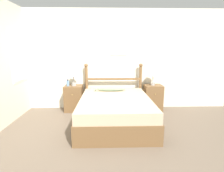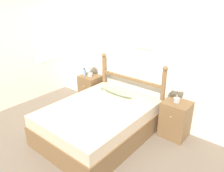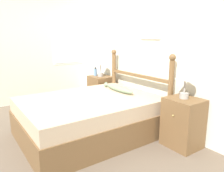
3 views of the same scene
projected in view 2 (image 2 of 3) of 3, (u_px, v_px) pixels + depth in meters
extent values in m
plane|color=brown|center=(67.00, 151.00, 3.50)|extent=(16.00, 16.00, 0.00)
cube|color=beige|center=(131.00, 52.00, 4.24)|extent=(6.40, 0.06, 2.55)
cube|color=beige|center=(142.00, 33.00, 3.91)|extent=(0.44, 0.02, 0.56)
cube|color=beige|center=(142.00, 33.00, 3.90)|extent=(0.38, 0.01, 0.50)
cube|color=white|center=(50.00, 37.00, 5.18)|extent=(0.01, 0.91, 1.17)
cube|color=silver|center=(51.00, 37.00, 5.18)|extent=(0.01, 0.83, 1.09)
cube|color=brown|center=(99.00, 127.00, 3.82)|extent=(1.47, 1.94, 0.36)
cube|color=tan|center=(99.00, 112.00, 3.71)|extent=(1.43, 1.90, 0.20)
cylinder|color=brown|center=(104.00, 82.00, 4.74)|extent=(0.07, 0.07, 1.12)
sphere|color=brown|center=(104.00, 55.00, 4.51)|extent=(0.10, 0.10, 0.10)
cylinder|color=brown|center=(162.00, 100.00, 3.93)|extent=(0.07, 0.07, 1.12)
sphere|color=brown|center=(165.00, 68.00, 3.70)|extent=(0.10, 0.10, 0.10)
cube|color=brown|center=(131.00, 79.00, 4.24)|extent=(1.39, 0.05, 0.05)
cube|color=brown|center=(91.00, 89.00, 4.95)|extent=(0.45, 0.39, 0.66)
sphere|color=tan|center=(84.00, 86.00, 4.74)|extent=(0.02, 0.02, 0.02)
cube|color=brown|center=(175.00, 119.00, 3.76)|extent=(0.45, 0.39, 0.66)
sphere|color=tan|center=(171.00, 117.00, 3.55)|extent=(0.02, 0.02, 0.02)
cylinder|color=gray|center=(90.00, 75.00, 4.79)|extent=(0.11, 0.11, 0.07)
cylinder|color=gray|center=(90.00, 69.00, 4.74)|extent=(0.02, 0.02, 0.18)
cone|color=beige|center=(90.00, 62.00, 4.67)|extent=(0.25, 0.25, 0.17)
cylinder|color=gray|center=(177.00, 100.00, 3.63)|extent=(0.11, 0.11, 0.07)
cylinder|color=gray|center=(177.00, 93.00, 3.59)|extent=(0.02, 0.02, 0.18)
cone|color=beige|center=(179.00, 83.00, 3.52)|extent=(0.25, 0.25, 0.17)
cylinder|color=#668CB2|center=(85.00, 72.00, 4.83)|extent=(0.07, 0.07, 0.14)
sphere|color=#333338|center=(84.00, 69.00, 4.80)|extent=(0.04, 0.04, 0.04)
ellipsoid|color=gray|center=(117.00, 92.00, 4.11)|extent=(0.67, 0.12, 0.10)
cone|color=gray|center=(103.00, 88.00, 4.32)|extent=(0.06, 0.09, 0.09)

